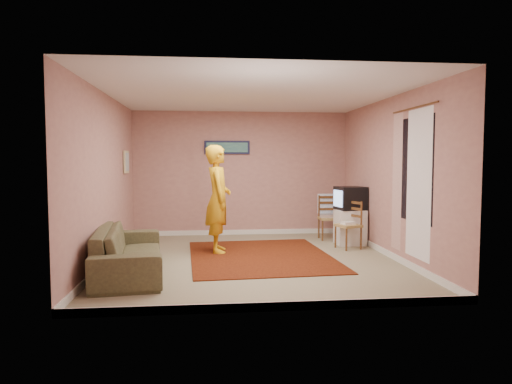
{
  "coord_description": "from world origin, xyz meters",
  "views": [
    {
      "loc": [
        -0.68,
        -7.13,
        1.58
      ],
      "look_at": [
        0.12,
        0.6,
        1.04
      ],
      "focal_mm": 32.0,
      "sensor_mm": 36.0,
      "label": 1
    }
  ],
  "objects": [
    {
      "name": "wall_front",
      "position": [
        0.0,
        -2.5,
        1.3
      ],
      "size": [
        4.5,
        0.02,
        2.6
      ],
      "primitive_type": "cube",
      "color": "tan",
      "rests_on": "ground"
    },
    {
      "name": "baseboard_front",
      "position": [
        0.0,
        -2.49,
        0.05
      ],
      "size": [
        4.5,
        0.02,
        0.1
      ],
      "primitive_type": "cube",
      "color": "silver",
      "rests_on": "ground"
    },
    {
      "name": "tv_cabinet",
      "position": [
        1.95,
        1.14,
        0.33
      ],
      "size": [
        0.52,
        0.47,
        0.66
      ],
      "primitive_type": "cube",
      "color": "white",
      "rests_on": "ground"
    },
    {
      "name": "chair_b",
      "position": [
        1.79,
        0.74,
        0.52
      ],
      "size": [
        0.47,
        0.49,
        0.47
      ],
      "rotation": [
        0.0,
        0.0,
        -1.24
      ],
      "color": "tan",
      "rests_on": "ground"
    },
    {
      "name": "area_rug",
      "position": [
        0.15,
        0.24,
        0.01
      ],
      "size": [
        2.43,
        2.96,
        0.02
      ],
      "primitive_type": "cube",
      "rotation": [
        0.0,
        0.0,
        0.06
      ],
      "color": "black",
      "rests_on": "ground"
    },
    {
      "name": "curtain_floral",
      "position": [
        2.21,
        -0.35,
        1.25
      ],
      "size": [
        0.01,
        0.35,
        2.1
      ],
      "primitive_type": "cube",
      "color": "beige",
      "rests_on": "wall_right"
    },
    {
      "name": "wall_right",
      "position": [
        2.25,
        0.0,
        1.3
      ],
      "size": [
        0.02,
        5.0,
        2.6
      ],
      "primitive_type": "cube",
      "color": "tan",
      "rests_on": "ground"
    },
    {
      "name": "curtain_sheer",
      "position": [
        2.23,
        -1.05,
        1.25
      ],
      "size": [
        0.01,
        0.75,
        2.1
      ],
      "primitive_type": "cube",
      "color": "white",
      "rests_on": "wall_right"
    },
    {
      "name": "picture_left",
      "position": [
        -2.22,
        1.6,
        1.55
      ],
      "size": [
        0.04,
        0.38,
        0.42
      ],
      "color": "beige",
      "rests_on": "wall_left"
    },
    {
      "name": "chair_a",
      "position": [
        1.7,
        1.7,
        0.53
      ],
      "size": [
        0.4,
        0.38,
        0.47
      ],
      "rotation": [
        0.0,
        0.0,
        -0.01
      ],
      "color": "tan",
      "rests_on": "ground"
    },
    {
      "name": "window",
      "position": [
        2.24,
        -0.9,
        1.45
      ],
      "size": [
        0.01,
        1.1,
        1.5
      ],
      "primitive_type": "cube",
      "color": "black",
      "rests_on": "wall_right"
    },
    {
      "name": "curtain_rod",
      "position": [
        2.2,
        -0.9,
        2.32
      ],
      "size": [
        0.02,
        1.4,
        0.02
      ],
      "primitive_type": "cylinder",
      "rotation": [
        1.57,
        0.0,
        0.0
      ],
      "color": "brown",
      "rests_on": "wall_right"
    },
    {
      "name": "game_console",
      "position": [
        1.79,
        0.74,
        0.46
      ],
      "size": [
        0.26,
        0.22,
        0.05
      ],
      "primitive_type": "cube",
      "rotation": [
        0.0,
        0.0,
        0.3
      ],
      "color": "white",
      "rests_on": "chair_b"
    },
    {
      "name": "baseboard_left",
      "position": [
        -2.24,
        0.0,
        0.05
      ],
      "size": [
        0.02,
        5.0,
        0.1
      ],
      "primitive_type": "cube",
      "color": "silver",
      "rests_on": "ground"
    },
    {
      "name": "person",
      "position": [
        -0.53,
        0.65,
        0.92
      ],
      "size": [
        0.46,
        0.68,
        1.84
      ],
      "primitive_type": "imported",
      "rotation": [
        0.0,
        0.0,
        1.6
      ],
      "color": "gold",
      "rests_on": "ground"
    },
    {
      "name": "ceiling",
      "position": [
        0.0,
        0.0,
        2.6
      ],
      "size": [
        4.5,
        5.0,
        0.02
      ],
      "primitive_type": "cube",
      "color": "silver",
      "rests_on": "wall_back"
    },
    {
      "name": "wall_back",
      "position": [
        0.0,
        2.5,
        1.3
      ],
      "size": [
        4.5,
        0.02,
        2.6
      ],
      "primitive_type": "cube",
      "color": "tan",
      "rests_on": "ground"
    },
    {
      "name": "picture_back",
      "position": [
        -0.3,
        2.47,
        1.85
      ],
      "size": [
        0.95,
        0.04,
        0.28
      ],
      "color": "#131535",
      "rests_on": "wall_back"
    },
    {
      "name": "dvd_player",
      "position": [
        1.7,
        1.7,
        0.48
      ],
      "size": [
        0.42,
        0.35,
        0.06
      ],
      "primitive_type": "cube",
      "rotation": [
        0.0,
        0.0,
        -0.24
      ],
      "color": "silver",
      "rests_on": "chair_a"
    },
    {
      "name": "blue_throw",
      "position": [
        1.7,
        1.89,
        0.7
      ],
      "size": [
        0.37,
        0.05,
        0.39
      ],
      "primitive_type": "cube",
      "color": "#94BFF3",
      "rests_on": "chair_a"
    },
    {
      "name": "baseboard_right",
      "position": [
        2.24,
        0.0,
        0.05
      ],
      "size": [
        0.02,
        5.0,
        0.1
      ],
      "primitive_type": "cube",
      "color": "silver",
      "rests_on": "ground"
    },
    {
      "name": "ground",
      "position": [
        0.0,
        0.0,
        0.0
      ],
      "size": [
        5.0,
        5.0,
        0.0
      ],
      "primitive_type": "plane",
      "color": "gray",
      "rests_on": "ground"
    },
    {
      "name": "wall_left",
      "position": [
        -2.25,
        0.0,
        1.3
      ],
      "size": [
        0.02,
        5.0,
        2.6
      ],
      "primitive_type": "cube",
      "color": "tan",
      "rests_on": "ground"
    },
    {
      "name": "crt_tv",
      "position": [
        1.94,
        1.14,
        0.87
      ],
      "size": [
        0.57,
        0.52,
        0.43
      ],
      "rotation": [
        0.0,
        0.0,
        0.16
      ],
      "color": "black",
      "rests_on": "tv_cabinet"
    },
    {
      "name": "baseboard_back",
      "position": [
        0.0,
        2.49,
        0.05
      ],
      "size": [
        4.5,
        0.02,
        0.1
      ],
      "primitive_type": "cube",
      "color": "silver",
      "rests_on": "ground"
    },
    {
      "name": "sofa",
      "position": [
        -1.8,
        -0.7,
        0.32
      ],
      "size": [
        1.13,
        2.31,
        0.65
      ],
      "primitive_type": "imported",
      "rotation": [
        0.0,
        0.0,
        1.7
      ],
      "color": "brown",
      "rests_on": "ground"
    }
  ]
}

